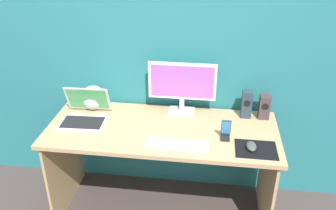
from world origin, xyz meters
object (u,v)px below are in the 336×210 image
(keyboard_external, at_px, (177,144))
(phone_in_dock, at_px, (226,132))
(monitor, at_px, (182,85))
(mouse, at_px, (251,146))
(speaker_near_monitor, at_px, (247,104))
(speaker_right, at_px, (264,107))
(fishbowl, at_px, (93,98))
(laptop, at_px, (85,114))

(keyboard_external, height_order, phone_in_dock, phone_in_dock)
(monitor, distance_m, mouse, 0.64)
(phone_in_dock, bearing_deg, speaker_near_monitor, 64.98)
(speaker_right, xyz_separation_m, fishbowl, (-1.21, -0.02, -0.00))
(speaker_right, xyz_separation_m, phone_in_dock, (-0.26, -0.31, -0.04))
(fishbowl, height_order, keyboard_external, fishbowl)
(speaker_right, distance_m, speaker_near_monitor, 0.12)
(speaker_near_monitor, relative_size, laptop, 0.61)
(phone_in_dock, bearing_deg, laptop, 173.45)
(monitor, height_order, keyboard_external, monitor)
(speaker_right, bearing_deg, phone_in_dock, -130.82)
(speaker_near_monitor, height_order, mouse, speaker_near_monitor)
(laptop, distance_m, fishbowl, 0.18)
(keyboard_external, bearing_deg, laptop, 162.17)
(laptop, height_order, keyboard_external, laptop)
(speaker_near_monitor, height_order, keyboard_external, speaker_near_monitor)
(monitor, relative_size, fishbowl, 2.63)
(laptop, relative_size, phone_in_dock, 2.33)
(speaker_near_monitor, distance_m, keyboard_external, 0.61)
(speaker_right, relative_size, keyboard_external, 0.44)
(phone_in_dock, bearing_deg, mouse, -31.51)
(fishbowl, height_order, phone_in_dock, fishbowl)
(monitor, relative_size, phone_in_dock, 3.41)
(monitor, relative_size, keyboard_external, 1.19)
(speaker_right, xyz_separation_m, mouse, (-0.11, -0.40, -0.06))
(mouse, bearing_deg, speaker_near_monitor, 89.34)
(fishbowl, xyz_separation_m, keyboard_external, (0.65, -0.40, -0.08))
(fishbowl, height_order, mouse, fishbowl)
(monitor, distance_m, speaker_near_monitor, 0.46)
(speaker_near_monitor, relative_size, mouse, 1.95)
(speaker_right, relative_size, mouse, 1.71)
(monitor, distance_m, keyboard_external, 0.47)
(laptop, bearing_deg, fishbowl, 87.74)
(monitor, bearing_deg, speaker_right, -0.75)
(speaker_right, height_order, fishbowl, fishbowl)
(laptop, height_order, mouse, laptop)
(speaker_right, distance_m, mouse, 0.42)
(fishbowl, bearing_deg, monitor, 2.13)
(laptop, xyz_separation_m, keyboard_external, (0.66, -0.22, -0.04))
(fishbowl, bearing_deg, speaker_right, 0.77)
(monitor, bearing_deg, fishbowl, -177.87)
(laptop, height_order, phone_in_dock, laptop)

